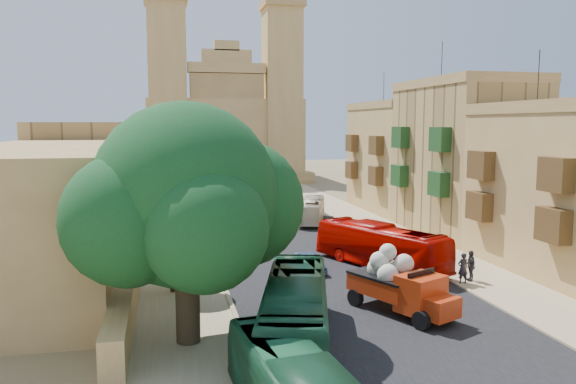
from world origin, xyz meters
name	(u,v)px	position (x,y,z in m)	size (l,w,h in m)	color
ground	(421,358)	(0.00, 0.00, 0.00)	(260.00, 260.00, 0.00)	olive
road_surface	(279,229)	(0.00, 30.00, 0.01)	(14.00, 140.00, 0.01)	black
sidewalk_east	(374,225)	(9.50, 30.00, 0.01)	(5.00, 140.00, 0.01)	tan
sidewalk_west	(176,233)	(-9.50, 30.00, 0.01)	(5.00, 140.00, 0.01)	tan
kerb_east	(350,226)	(7.00, 30.00, 0.06)	(0.25, 140.00, 0.12)	tan
kerb_west	(204,232)	(-7.00, 30.00, 0.06)	(0.25, 140.00, 0.12)	tan
townhouse_b	(573,187)	(15.95, 11.00, 5.66)	(9.00, 14.00, 14.90)	tan
townhouse_c	(463,157)	(15.95, 25.00, 6.91)	(9.00, 14.00, 17.40)	tan
townhouse_d	(399,156)	(15.95, 39.00, 6.16)	(9.00, 14.00, 15.90)	tan
west_wall	(136,249)	(-12.50, 20.00, 0.90)	(1.00, 40.00, 1.80)	tan
west_building_low	(46,210)	(-18.00, 18.00, 4.20)	(10.00, 28.00, 8.40)	#9F7B45
west_building_mid	(93,168)	(-18.00, 44.00, 5.00)	(10.00, 22.00, 10.00)	tan
church	(223,126)	(0.00, 78.61, 9.52)	(28.00, 22.50, 36.30)	tan
ficus_tree	(188,202)	(-9.40, 4.01, 6.40)	(10.83, 9.97, 10.83)	#362A1B
street_tree_a	(172,231)	(-10.00, 12.00, 3.60)	(3.50, 3.50, 5.37)	#362A1B
street_tree_b	(170,211)	(-10.00, 24.00, 3.01)	(2.93, 2.93, 4.50)	#362A1B
street_tree_c	(169,192)	(-10.00, 36.00, 3.05)	(2.97, 2.97, 4.56)	#362A1B
street_tree_d	(168,181)	(-10.00, 48.00, 2.96)	(2.88, 2.88, 4.43)	#362A1B
red_truck	(400,284)	(1.45, 5.52, 1.56)	(4.49, 6.38, 3.54)	#BC2F0E
olive_pickup	(352,238)	(4.00, 20.64, 0.82)	(2.29, 4.25, 1.68)	#4B5C22
bus_green_north	(295,313)	(-4.93, 2.22, 1.59)	(2.67, 11.41, 3.18)	#1F5B39
bus_red_east	(380,246)	(4.00, 14.68, 1.49)	(2.50, 10.70, 2.98)	#BA0600
bus_cream_east	(312,210)	(4.00, 32.97, 1.21)	(2.04, 8.70, 2.42)	beige
car_blue_a	(310,262)	(-1.01, 14.66, 0.63)	(1.49, 3.69, 1.26)	#4068A5
car_white_a	(267,217)	(-0.50, 33.43, 0.62)	(1.31, 3.75, 1.23)	silver
car_cream	(346,230)	(5.00, 25.24, 0.63)	(2.10, 4.56, 1.27)	beige
car_dkblue	(211,198)	(-4.76, 49.23, 0.58)	(1.63, 4.02, 1.17)	#0F1B49
car_white_b	(281,205)	(2.56, 41.50, 0.64)	(1.51, 3.74, 1.28)	beige
car_blue_b	(230,196)	(-2.25, 50.21, 0.67)	(1.41, 4.05, 1.33)	#497FB4
pedestrian_a	(463,268)	(7.50, 9.85, 0.96)	(0.70, 0.46, 1.93)	black
pedestrian_c	(471,266)	(8.27, 10.25, 0.97)	(1.14, 0.48, 1.95)	#3A3A3D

